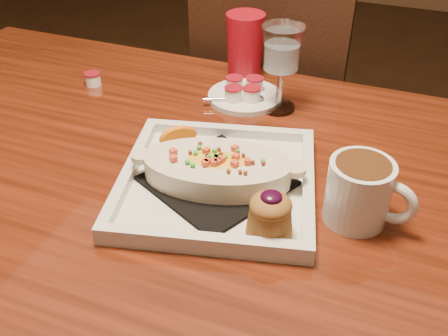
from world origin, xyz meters
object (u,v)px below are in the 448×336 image
at_px(chair_far, 274,120).
at_px(plate, 220,177).
at_px(coffee_mug, 361,190).
at_px(goblet, 282,53).
at_px(red_tumbler, 245,46).
at_px(saucer, 243,94).
at_px(table, 178,213).

distance_m(chair_far, plate, 0.71).
bearing_deg(coffee_mug, chair_far, 124.10).
distance_m(coffee_mug, goblet, 0.36).
bearing_deg(coffee_mug, plate, -167.91).
bearing_deg(red_tumbler, chair_far, 86.29).
relative_size(chair_far, red_tumbler, 6.42).
distance_m(coffee_mug, saucer, 0.41).
xyz_separation_m(saucer, red_tumbler, (-0.04, 0.11, 0.06)).
bearing_deg(saucer, coffee_mug, -45.77).
bearing_deg(saucer, plate, -76.96).
distance_m(table, plate, 0.16).
distance_m(chair_far, red_tumbler, 0.39).
xyz_separation_m(table, saucer, (0.02, 0.29, 0.11)).
distance_m(saucer, red_tumbler, 0.13).
relative_size(plate, goblet, 2.14).
height_order(chair_far, plate, chair_far).
distance_m(coffee_mug, red_tumbler, 0.52).
relative_size(coffee_mug, saucer, 0.85).
relative_size(table, coffee_mug, 11.22).
height_order(table, goblet, goblet).
xyz_separation_m(plate, red_tumbler, (-0.11, 0.42, 0.04)).
relative_size(coffee_mug, goblet, 0.76).
relative_size(plate, saucer, 2.39).
height_order(chair_far, goblet, chair_far).
bearing_deg(chair_far, plate, 98.21).
relative_size(chair_far, goblet, 5.31).
bearing_deg(table, saucer, 85.47).
xyz_separation_m(goblet, red_tumbler, (-0.12, 0.12, -0.05)).
bearing_deg(chair_far, goblet, 106.08).
bearing_deg(saucer, goblet, -8.00).
bearing_deg(plate, coffee_mug, -10.12).
height_order(plate, coffee_mug, coffee_mug).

